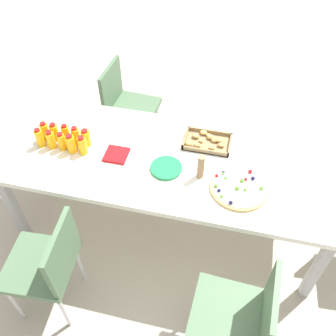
{
  "coord_description": "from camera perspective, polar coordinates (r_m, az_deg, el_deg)",
  "views": [
    {
      "loc": [
        0.39,
        -1.66,
        2.51
      ],
      "look_at": [
        0.03,
        -0.1,
        0.76
      ],
      "focal_mm": 40.33,
      "sensor_mm": 36.0,
      "label": 1
    }
  ],
  "objects": [
    {
      "name": "juice_bottle_6",
      "position": [
        2.66,
        -16.76,
        5.19
      ],
      "size": [
        0.06,
        0.06,
        0.14
      ],
      "color": "#F9AB14",
      "rests_on": "party_table"
    },
    {
      "name": "cardboard_tube",
      "position": [
        2.3,
        4.97,
        0.18
      ],
      "size": [
        0.04,
        0.04,
        0.17
      ],
      "primitive_type": "cylinder",
      "color": "#9E7A56",
      "rests_on": "party_table"
    },
    {
      "name": "party_table",
      "position": [
        2.51,
        -0.08,
        0.41
      ],
      "size": [
        2.25,
        0.86,
        0.74
      ],
      "color": "silver",
      "rests_on": "ground_plane"
    },
    {
      "name": "snack_tray",
      "position": [
        2.57,
        5.91,
        4.0
      ],
      "size": [
        0.32,
        0.21,
        0.04
      ],
      "color": "olive",
      "rests_on": "party_table"
    },
    {
      "name": "fruit_pizza",
      "position": [
        2.32,
        10.66,
        -2.87
      ],
      "size": [
        0.36,
        0.36,
        0.05
      ],
      "color": "tan",
      "rests_on": "party_table"
    },
    {
      "name": "plate_stack",
      "position": [
        2.39,
        -0.27,
        0.0
      ],
      "size": [
        0.2,
        0.2,
        0.02
      ],
      "color": "#1E8C4C",
      "rests_on": "party_table"
    },
    {
      "name": "juice_bottle_4",
      "position": [
        2.52,
        -12.8,
        3.34
      ],
      "size": [
        0.06,
        0.06,
        0.14
      ],
      "color": "#FAAD14",
      "rests_on": "party_table"
    },
    {
      "name": "ground_plane",
      "position": [
        3.04,
        -0.07,
        -8.32
      ],
      "size": [
        12.0,
        12.0,
        0.0
      ],
      "primitive_type": "plane",
      "color": "#B2A899"
    },
    {
      "name": "juice_bottle_8",
      "position": [
        2.59,
        -13.72,
        4.72
      ],
      "size": [
        0.05,
        0.05,
        0.15
      ],
      "color": "#F8AB14",
      "rests_on": "party_table"
    },
    {
      "name": "juice_bottle_7",
      "position": [
        2.62,
        -15.15,
        5.0
      ],
      "size": [
        0.05,
        0.05,
        0.15
      ],
      "color": "#FAAF14",
      "rests_on": "party_table"
    },
    {
      "name": "chair_near_right",
      "position": [
        2.19,
        11.06,
        -21.0
      ],
      "size": [
        0.42,
        0.42,
        0.83
      ],
      "rotation": [
        0.0,
        0.0,
        1.52
      ],
      "color": "#4C6B4C",
      "rests_on": "ground_plane"
    },
    {
      "name": "juice_bottle_0",
      "position": [
        2.65,
        -18.84,
        4.34
      ],
      "size": [
        0.05,
        0.05,
        0.15
      ],
      "color": "#F9AF14",
      "rests_on": "party_table"
    },
    {
      "name": "juice_bottle_1",
      "position": [
        2.61,
        -17.3,
        4.08
      ],
      "size": [
        0.06,
        0.06,
        0.14
      ],
      "color": "#F9AE14",
      "rests_on": "party_table"
    },
    {
      "name": "chair_far_left",
      "position": [
        3.32,
        -6.45,
        9.79
      ],
      "size": [
        0.43,
        0.43,
        0.83
      ],
      "rotation": [
        0.0,
        0.0,
        -1.64
      ],
      "color": "#4C6B4C",
      "rests_on": "ground_plane"
    },
    {
      "name": "juice_bottle_3",
      "position": [
        2.55,
        -14.46,
        3.55
      ],
      "size": [
        0.06,
        0.06,
        0.14
      ],
      "color": "#F8AB14",
      "rests_on": "party_table"
    },
    {
      "name": "chair_near_left",
      "position": [
        2.39,
        -17.62,
        -13.49
      ],
      "size": [
        0.43,
        0.43,
        0.83
      ],
      "rotation": [
        0.0,
        0.0,
        1.64
      ],
      "color": "#4C6B4C",
      "rests_on": "ground_plane"
    },
    {
      "name": "juice_bottle_2",
      "position": [
        2.58,
        -15.77,
        3.85
      ],
      "size": [
        0.05,
        0.05,
        0.14
      ],
      "color": "#FAAC14",
      "rests_on": "party_table"
    },
    {
      "name": "juice_bottle_9",
      "position": [
        2.57,
        -12.3,
        4.46
      ],
      "size": [
        0.06,
        0.06,
        0.13
      ],
      "color": "#FAAC14",
      "rests_on": "party_table"
    },
    {
      "name": "juice_bottle_5",
      "position": [
        2.69,
        -18.05,
        5.34
      ],
      "size": [
        0.05,
        0.05,
        0.14
      ],
      "color": "#FAAD14",
      "rests_on": "party_table"
    },
    {
      "name": "napkin_stack",
      "position": [
        2.5,
        -7.81,
        2.02
      ],
      "size": [
        0.15,
        0.15,
        0.02
      ],
      "primitive_type": "cube",
      "color": "red",
      "rests_on": "party_table"
    }
  ]
}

